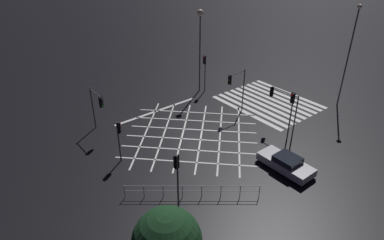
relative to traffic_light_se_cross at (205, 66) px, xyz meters
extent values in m
plane|color=black|center=(-6.51, 7.00, -3.03)|extent=(200.00, 200.00, 0.00)
cube|color=silver|center=(-6.51, 0.08, -3.02)|extent=(9.54, 0.50, 0.01)
cube|color=silver|center=(-6.51, -0.82, -3.02)|extent=(9.54, 0.50, 0.01)
cube|color=silver|center=(-6.51, -1.72, -3.02)|extent=(9.54, 0.50, 0.01)
cube|color=silver|center=(-6.51, -2.62, -3.02)|extent=(9.54, 0.50, 0.01)
cube|color=silver|center=(-6.51, -3.52, -3.02)|extent=(9.54, 0.50, 0.01)
cube|color=silver|center=(-6.51, -4.42, -3.02)|extent=(9.54, 0.50, 0.01)
cube|color=silver|center=(-6.51, -5.32, -3.02)|extent=(9.54, 0.50, 0.01)
cube|color=silver|center=(-6.51, -6.22, -3.02)|extent=(9.54, 0.50, 0.01)
cube|color=silver|center=(-6.51, -7.12, -3.02)|extent=(9.54, 0.50, 0.01)
cube|color=silver|center=(-3.51, 4.00, -3.02)|extent=(8.34, 8.34, 0.01)
cube|color=silver|center=(-9.51, 4.00, -3.02)|extent=(8.34, 8.34, 0.01)
cube|color=silver|center=(-4.71, 5.20, -3.02)|extent=(8.34, 8.34, 0.01)
cube|color=silver|center=(-8.31, 5.20, -3.02)|extent=(8.34, 8.34, 0.01)
cube|color=silver|center=(-5.91, 6.40, -3.02)|extent=(8.34, 8.34, 0.01)
cube|color=silver|center=(-7.11, 6.40, -3.02)|extent=(8.34, 8.34, 0.01)
cube|color=silver|center=(-7.11, 7.60, -3.02)|extent=(8.34, 8.34, 0.01)
cube|color=silver|center=(-5.91, 7.60, -3.02)|extent=(8.34, 8.34, 0.01)
cube|color=silver|center=(-8.31, 8.79, -3.02)|extent=(8.34, 8.34, 0.01)
cube|color=silver|center=(-4.71, 8.79, -3.02)|extent=(8.34, 8.34, 0.01)
cube|color=silver|center=(-9.51, 9.99, -3.02)|extent=(8.34, 8.34, 0.01)
cube|color=silver|center=(-3.51, 9.99, -3.02)|extent=(8.34, 8.34, 0.01)
cube|color=silver|center=(-0.71, 7.00, -3.02)|extent=(0.30, 9.54, 0.01)
cylinder|color=#424244|center=(0.00, -0.09, -0.90)|extent=(0.11, 0.11, 4.24)
cube|color=black|center=(0.00, 0.05, 0.72)|extent=(0.28, 0.16, 0.90)
sphere|color=red|center=(0.00, 0.16, 1.02)|extent=(0.18, 0.18, 0.18)
sphere|color=black|center=(0.00, 0.16, 0.72)|extent=(0.18, 0.18, 0.18)
sphere|color=black|center=(0.00, 0.16, 0.42)|extent=(0.18, 0.18, 0.18)
cube|color=black|center=(0.00, -0.04, 0.72)|extent=(0.36, 0.02, 0.98)
cylinder|color=#424244|center=(-13.64, 13.84, -0.75)|extent=(0.11, 0.11, 4.55)
cube|color=black|center=(-13.50, 13.84, 1.02)|extent=(0.16, 0.28, 0.90)
sphere|color=black|center=(-13.39, 13.84, 1.32)|extent=(0.18, 0.18, 0.18)
sphere|color=black|center=(-13.39, 13.84, 1.02)|extent=(0.18, 0.18, 0.18)
sphere|color=green|center=(-13.39, 13.84, 0.72)|extent=(0.18, 0.18, 0.18)
cube|color=black|center=(-13.59, 13.84, 1.02)|extent=(0.02, 0.36, 0.98)
cylinder|color=#424244|center=(-12.45, 1.00, -0.74)|extent=(0.11, 0.11, 4.58)
cube|color=black|center=(-12.45, 1.14, 1.05)|extent=(0.28, 0.16, 0.90)
sphere|color=red|center=(-12.45, 1.25, 1.35)|extent=(0.18, 0.18, 0.18)
sphere|color=black|center=(-12.45, 1.25, 1.05)|extent=(0.18, 0.18, 0.18)
sphere|color=black|center=(-12.45, 1.25, 0.75)|extent=(0.18, 0.18, 0.18)
cube|color=black|center=(-12.45, 1.05, 1.05)|extent=(0.36, 0.02, 0.98)
cylinder|color=#424244|center=(-5.98, 0.00, -0.80)|extent=(0.11, 0.11, 4.44)
cylinder|color=#424244|center=(-5.98, 1.02, 1.27)|extent=(0.09, 2.04, 0.09)
cube|color=black|center=(-5.98, 2.04, 0.82)|extent=(0.28, 0.16, 0.90)
sphere|color=black|center=(-5.98, 2.15, 1.12)|extent=(0.18, 0.18, 0.18)
sphere|color=orange|center=(-5.98, 2.15, 0.82)|extent=(0.18, 0.18, 0.18)
sphere|color=black|center=(-5.98, 2.15, 0.52)|extent=(0.18, 0.18, 0.18)
cube|color=black|center=(-5.98, 1.95, 0.82)|extent=(0.36, 0.02, 0.98)
cylinder|color=#424244|center=(-6.11, 13.97, -1.26)|extent=(0.11, 0.11, 3.54)
cube|color=black|center=(-6.11, 13.84, 0.01)|extent=(0.28, 0.16, 0.90)
sphere|color=red|center=(-6.11, 13.73, 0.31)|extent=(0.18, 0.18, 0.18)
sphere|color=black|center=(-6.11, 13.73, 0.01)|extent=(0.18, 0.18, 0.18)
sphere|color=black|center=(-6.11, 13.73, -0.29)|extent=(0.18, 0.18, 0.18)
cube|color=black|center=(-6.11, 13.93, 0.01)|extent=(0.36, 0.02, 0.98)
cylinder|color=#424244|center=(-12.59, 0.49, -0.94)|extent=(0.11, 0.11, 4.16)
cylinder|color=#424244|center=(-11.19, 0.49, 0.99)|extent=(2.80, 0.09, 0.09)
cube|color=black|center=(-9.79, 0.49, 0.54)|extent=(0.16, 0.28, 0.90)
sphere|color=red|center=(-9.68, 0.49, 0.84)|extent=(0.18, 0.18, 0.18)
sphere|color=black|center=(-9.68, 0.49, 0.54)|extent=(0.18, 0.18, 0.18)
sphere|color=black|center=(-9.68, 0.49, 0.24)|extent=(0.18, 0.18, 0.18)
cube|color=black|center=(-9.88, 0.49, 0.54)|extent=(0.02, 0.36, 0.98)
cylinder|color=#424244|center=(0.10, 13.27, -1.01)|extent=(0.11, 0.11, 4.03)
cylinder|color=#424244|center=(-0.98, 13.27, 0.85)|extent=(2.15, 0.09, 0.09)
cube|color=black|center=(-2.05, 13.27, 0.40)|extent=(0.16, 0.28, 0.90)
sphere|color=black|center=(-2.16, 13.27, 0.70)|extent=(0.18, 0.18, 0.18)
sphere|color=black|center=(-2.16, 13.27, 0.40)|extent=(0.18, 0.18, 0.18)
sphere|color=green|center=(-2.16, 13.27, 0.10)|extent=(0.18, 0.18, 0.18)
cube|color=black|center=(-1.96, 13.27, 0.40)|extent=(0.02, 0.36, 0.98)
cylinder|color=#424244|center=(-11.46, -8.76, 1.95)|extent=(0.14, 0.14, 9.95)
sphere|color=#F9E0B2|center=(-11.46, -8.76, 7.05)|extent=(0.43, 0.43, 0.43)
cylinder|color=#424244|center=(0.50, 0.29, 1.27)|extent=(0.14, 0.14, 8.58)
sphere|color=#F9E0B2|center=(0.50, 0.29, 5.75)|extent=(0.63, 0.63, 0.63)
cube|color=#B7BABC|center=(-15.04, 4.61, -2.55)|extent=(4.35, 1.82, 0.59)
cube|color=black|center=(-15.15, 4.61, -2.03)|extent=(1.83, 1.60, 0.43)
sphere|color=white|center=(-12.92, 5.18, -2.60)|extent=(0.16, 0.16, 0.16)
sphere|color=white|center=(-12.92, 4.05, -2.60)|extent=(0.16, 0.16, 0.16)
cylinder|color=black|center=(-13.69, 5.40, -2.72)|extent=(0.61, 0.20, 0.61)
cylinder|color=black|center=(-13.69, 3.82, -2.72)|extent=(0.61, 0.20, 0.61)
cylinder|color=black|center=(-16.39, 5.40, -2.72)|extent=(0.61, 0.20, 0.61)
cylinder|color=black|center=(-16.39, 3.82, -2.72)|extent=(0.61, 0.20, 0.61)
cylinder|color=#9EA0A5|center=(-10.14, 15.84, -2.50)|extent=(0.05, 0.05, 1.05)
cylinder|color=#9EA0A5|center=(-10.97, 14.81, -2.50)|extent=(0.05, 0.05, 1.05)
cylinder|color=#9EA0A5|center=(-11.80, 13.78, -2.50)|extent=(0.05, 0.05, 1.05)
cylinder|color=#9EA0A5|center=(-12.63, 12.75, -2.50)|extent=(0.05, 0.05, 1.05)
cylinder|color=#9EA0A5|center=(-13.45, 11.71, -2.50)|extent=(0.05, 0.05, 1.05)
cylinder|color=#9EA0A5|center=(-14.28, 10.68, -2.50)|extent=(0.05, 0.05, 1.05)
cylinder|color=#9EA0A5|center=(-15.11, 9.65, -2.50)|extent=(0.05, 0.05, 1.05)
cylinder|color=#9EA0A5|center=(-15.93, 8.62, -2.50)|extent=(0.05, 0.05, 1.05)
cylinder|color=#9EA0A5|center=(-13.04, 12.23, -2.02)|extent=(5.82, 7.25, 0.04)
cylinder|color=#9EA0A5|center=(-13.04, 12.23, -2.45)|extent=(5.82, 7.25, 0.04)
camera|label=1|loc=(-27.15, 23.53, 13.22)|focal=32.00mm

